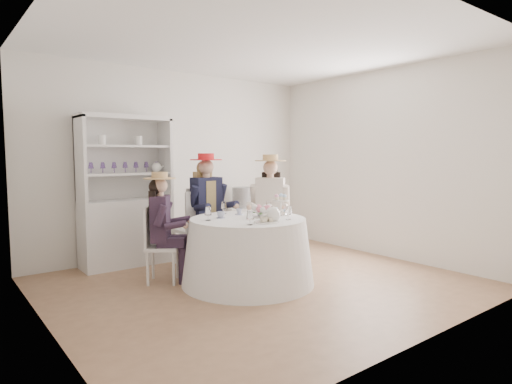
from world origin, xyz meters
TOP-DOWN VIEW (x-y plane):
  - ground at (0.00, 0.00)m, footprint 4.50×4.50m
  - ceiling at (0.00, 0.00)m, footprint 4.50×4.50m
  - wall_back at (0.00, 2.00)m, footprint 4.50×0.00m
  - wall_front at (0.00, -2.00)m, footprint 4.50×0.00m
  - wall_left at (-2.25, 0.00)m, footprint 0.00×4.50m
  - wall_right at (2.25, 0.00)m, footprint 0.00×4.50m
  - tea_table at (-0.12, 0.10)m, footprint 1.52×1.52m
  - hutch at (-0.91, 1.77)m, footprint 1.29×0.74m
  - side_table at (0.96, 1.69)m, footprint 0.54×0.54m
  - hatbox at (0.96, 1.69)m, footprint 0.39×0.39m
  - guest_left at (-0.88, 0.73)m, footprint 0.55×0.52m
  - guest_mid at (-0.06, 1.08)m, footprint 0.55×0.57m
  - guest_right at (0.68, 0.67)m, footprint 0.63×0.62m
  - spare_chair at (-0.20, 1.19)m, footprint 0.43×0.43m
  - teacup_a at (-0.37, 0.27)m, footprint 0.09×0.09m
  - teacup_b at (-0.04, 0.38)m, footprint 0.07×0.07m
  - teacup_c at (0.14, 0.17)m, footprint 0.11×0.11m
  - flower_bowl at (0.09, 0.04)m, footprint 0.21×0.21m
  - flower_arrangement at (0.07, 0.05)m, footprint 0.21×0.21m
  - table_teapot at (-0.05, -0.27)m, footprint 0.24×0.17m
  - sandwich_plate at (-0.16, -0.28)m, footprint 0.27×0.27m
  - cupcake_stand at (0.36, 0.08)m, footprint 0.26×0.26m
  - stemware_set at (-0.12, 0.10)m, footprint 0.97×0.93m

SIDE VIEW (x-z plane):
  - ground at x=0.00m, z-range 0.00..0.00m
  - side_table at x=0.96m, z-range 0.00..0.64m
  - tea_table at x=-0.12m, z-range 0.00..0.76m
  - spare_chair at x=-0.20m, z-range 0.04..1.04m
  - hutch at x=-0.91m, z-range -0.29..1.71m
  - guest_left at x=-0.88m, z-range 0.08..1.36m
  - sandwich_plate at x=-0.16m, z-range 0.74..0.80m
  - flower_bowl at x=0.09m, z-range 0.76..0.81m
  - teacup_b at x=-0.04m, z-range 0.76..0.82m
  - teacup_c at x=0.14m, z-range 0.76..0.82m
  - teacup_a at x=-0.37m, z-range 0.76..0.83m
  - hatbox at x=0.96m, z-range 0.64..0.96m
  - stemware_set at x=-0.12m, z-range 0.76..0.91m
  - table_teapot at x=-0.05m, z-range 0.74..0.92m
  - guest_right at x=0.68m, z-range 0.09..1.58m
  - cupcake_stand at x=0.36m, z-range 0.73..0.97m
  - guest_mid at x=-0.06m, z-range 0.10..1.60m
  - flower_arrangement at x=0.07m, z-range 0.82..0.89m
  - wall_back at x=0.00m, z-range -0.90..3.60m
  - wall_front at x=0.00m, z-range -0.90..3.60m
  - wall_left at x=-2.25m, z-range -0.90..3.60m
  - wall_right at x=2.25m, z-range -0.90..3.60m
  - ceiling at x=0.00m, z-range 2.70..2.70m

